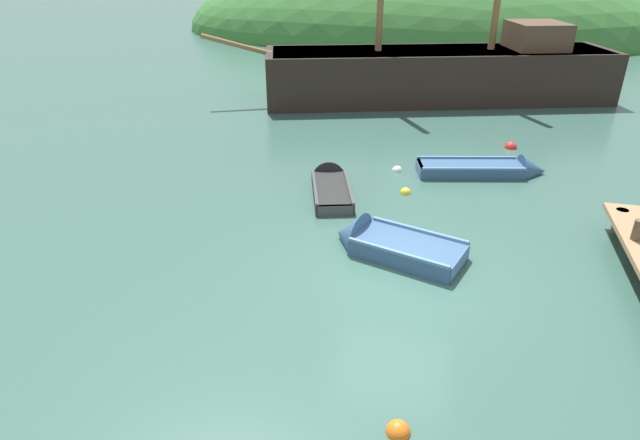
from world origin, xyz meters
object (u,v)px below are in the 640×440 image
object	(u,v)px
buoy_red	(511,148)
buoy_white	(397,171)
sailing_ship	(440,81)
rowboat_center	(490,171)
rowboat_outer_left	(330,187)
rowboat_portside	(387,246)
buoy_orange	(398,432)
buoy_yellow	(406,193)

from	to	relation	value
buoy_red	buoy_white	xyz separation A→B (m)	(-3.53, -3.08, 0.00)
sailing_ship	rowboat_center	xyz separation A→B (m)	(1.98, -8.72, -0.74)
rowboat_outer_left	rowboat_portside	xyz separation A→B (m)	(2.02, -3.08, 0.04)
buoy_orange	rowboat_outer_left	bearing A→B (deg)	109.45
rowboat_center	buoy_white	world-z (taller)	rowboat_center
rowboat_portside	buoy_red	xyz separation A→B (m)	(3.18, 8.07, -0.13)
rowboat_portside	buoy_white	world-z (taller)	rowboat_portside
rowboat_outer_left	buoy_yellow	size ratio (longest dim) A/B	10.19
buoy_white	rowboat_portside	bearing A→B (deg)	-85.98
rowboat_outer_left	buoy_yellow	bearing A→B (deg)	-99.77
rowboat_center	buoy_red	xyz separation A→B (m)	(0.79, 2.66, -0.10)
rowboat_center	buoy_yellow	world-z (taller)	rowboat_center
sailing_ship	rowboat_portside	world-z (taller)	sailing_ship
rowboat_outer_left	sailing_ship	bearing A→B (deg)	-29.79
rowboat_outer_left	buoy_white	world-z (taller)	rowboat_outer_left
sailing_ship	rowboat_portside	distance (m)	14.17
buoy_red	rowboat_portside	bearing A→B (deg)	-111.50
buoy_white	buoy_orange	size ratio (longest dim) A/B	0.88
rowboat_outer_left	buoy_yellow	distance (m)	2.12
buoy_white	buoy_yellow	distance (m)	1.69
rowboat_portside	buoy_orange	distance (m)	5.16
rowboat_outer_left	rowboat_portside	size ratio (longest dim) A/B	1.00
rowboat_outer_left	buoy_orange	world-z (taller)	rowboat_outer_left
rowboat_center	buoy_red	distance (m)	2.77
rowboat_outer_left	rowboat_portside	distance (m)	3.68
buoy_red	buoy_white	distance (m)	4.69
rowboat_center	rowboat_portside	world-z (taller)	rowboat_portside
buoy_red	buoy_orange	xyz separation A→B (m)	(-2.32, -13.16, 0.00)
rowboat_outer_left	buoy_white	distance (m)	2.54
sailing_ship	buoy_white	bearing A→B (deg)	66.97
rowboat_outer_left	buoy_red	world-z (taller)	rowboat_outer_left
sailing_ship	rowboat_center	bearing A→B (deg)	84.54
rowboat_center	buoy_white	xyz separation A→B (m)	(-2.74, -0.43, -0.10)
rowboat_portside	buoy_orange	size ratio (longest dim) A/B	9.00
sailing_ship	buoy_white	size ratio (longest dim) A/B	55.89
rowboat_center	buoy_red	world-z (taller)	rowboat_center
buoy_red	sailing_ship	bearing A→B (deg)	114.49
sailing_ship	rowboat_portside	xyz separation A→B (m)	(-0.42, -14.14, -0.72)
rowboat_center	buoy_yellow	size ratio (longest dim) A/B	12.68
rowboat_center	buoy_orange	size ratio (longest dim) A/B	11.19
buoy_red	buoy_orange	world-z (taller)	buoy_red
rowboat_portside	buoy_orange	world-z (taller)	rowboat_portside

